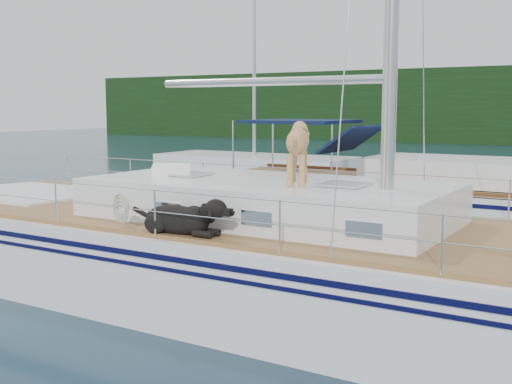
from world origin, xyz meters
The scene contains 4 objects.
ground centered at (0.00, 0.00, 0.00)m, with size 120.00×120.00×0.00m, color black.
main_sailboat centered at (0.10, -0.01, 0.68)m, with size 12.00×3.80×14.01m.
neighbor_sailboat centered at (1.23, 6.62, 0.63)m, with size 11.00×3.50×13.30m.
bg_boat_west centered at (-8.00, 14.00, 0.45)m, with size 8.00×3.00×11.65m.
Camera 1 is at (5.43, -7.88, 2.85)m, focal length 45.00 mm.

